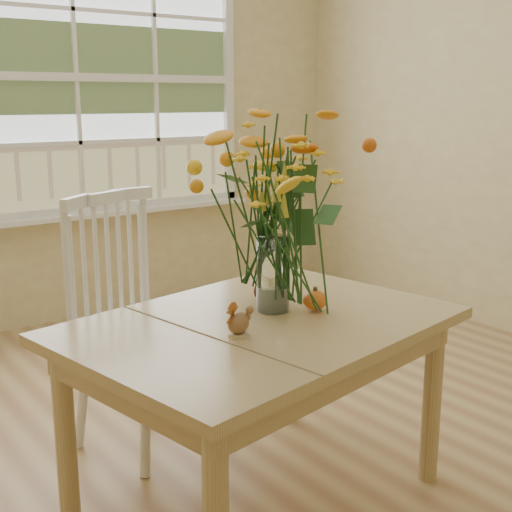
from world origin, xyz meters
TOP-DOWN VIEW (x-y plane):
  - floor at (0.00, 0.00)m, footprint 4.00×4.50m
  - wall_back at (0.00, 2.25)m, footprint 4.00×0.02m
  - window at (0.00, 2.21)m, footprint 2.42×0.12m
  - dining_table at (-0.36, -0.17)m, footprint 1.42×1.13m
  - windsor_chair at (-0.51, 0.53)m, footprint 0.60×0.59m
  - flower_vase at (-0.25, -0.11)m, footprint 0.56×0.56m
  - pumpkin at (-0.13, -0.20)m, footprint 0.09×0.09m
  - turkey_figurine at (-0.51, -0.26)m, footprint 0.10×0.09m
  - dark_gourd at (-0.22, -0.02)m, footprint 0.12×0.08m

SIDE VIEW (x-z plane):
  - floor at x=0.00m, z-range -0.01..0.00m
  - windsor_chair at x=-0.51m, z-range 0.06..1.09m
  - dining_table at x=-0.36m, z-range 0.25..0.94m
  - pumpkin at x=-0.13m, z-range 0.69..0.76m
  - dark_gourd at x=-0.22m, z-range 0.69..0.76m
  - turkey_figurine at x=-0.51m, z-range 0.68..0.78m
  - flower_vase at x=-0.25m, z-range 0.75..1.42m
  - wall_back at x=0.00m, z-range 0.00..2.70m
  - window at x=0.00m, z-range 0.66..2.40m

